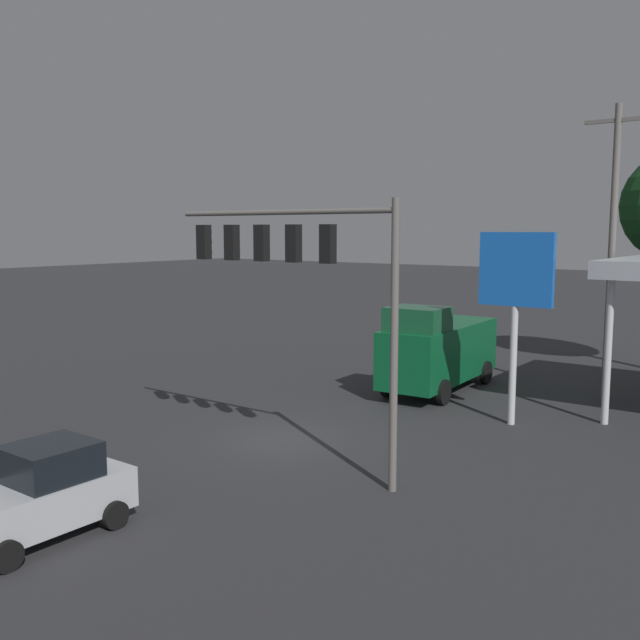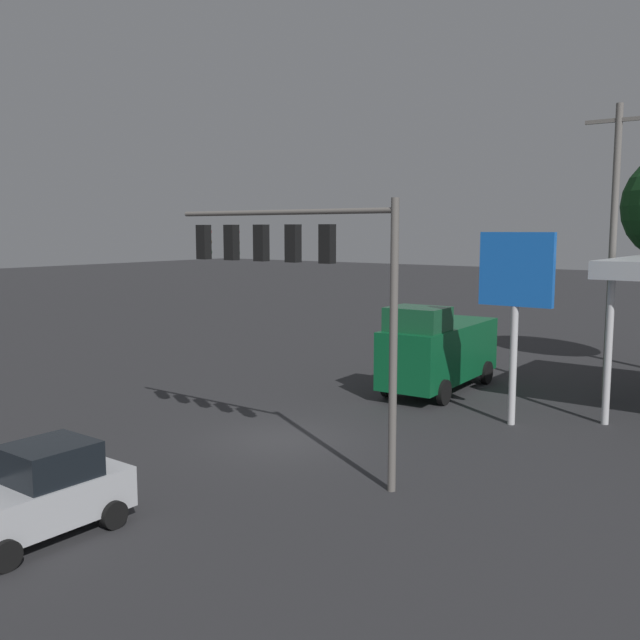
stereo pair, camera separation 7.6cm
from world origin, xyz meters
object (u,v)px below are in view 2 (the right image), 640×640
Objects in this scene: utility_pole at (613,247)px; hatchback_crossing at (41,493)px; traffic_signal_assembly at (296,264)px; delivery_truck at (438,349)px; price_sign at (516,281)px.

utility_pole reaches higher than hatchback_crossing.
delivery_truck is (1.23, -10.60, -3.86)m from traffic_signal_assembly.
delivery_truck is at bearing 23.22° from utility_pole.
delivery_truck is at bearing -83.39° from traffic_signal_assembly.
price_sign reaches higher than delivery_truck.
utility_pole is at bearing -109.37° from traffic_signal_assembly.
price_sign is at bearing 52.13° from delivery_truck.
utility_pole is at bearing 163.44° from hatchback_crossing.
price_sign is 0.92× the size of delivery_truck.
utility_pole is 1.59× the size of delivery_truck.
price_sign is 1.67× the size of hatchback_crossing.
price_sign is (1.53, 5.48, -1.02)m from utility_pole.
price_sign is 15.57m from hatchback_crossing.
utility_pole is at bearing -105.66° from price_sign.
delivery_truck is at bearing 179.64° from hatchback_crossing.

